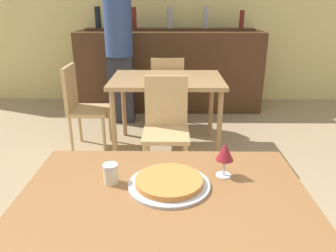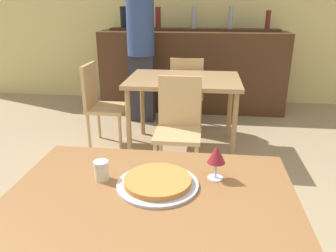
% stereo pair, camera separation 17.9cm
% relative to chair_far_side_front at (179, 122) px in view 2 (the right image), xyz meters
% --- Properties ---
extents(wall_back, '(8.00, 0.05, 2.80)m').
position_rel_chair_far_side_front_xyz_m(wall_back, '(0.02, 2.52, 0.89)').
color(wall_back, '#EAD684').
rests_on(wall_back, ground_plane).
extents(dining_table_near, '(1.19, 0.88, 0.76)m').
position_rel_chair_far_side_front_xyz_m(dining_table_near, '(0.02, -1.58, 0.17)').
color(dining_table_near, brown).
rests_on(dining_table_near, ground_plane).
extents(dining_table_far, '(1.13, 0.82, 0.77)m').
position_rel_chair_far_side_front_xyz_m(dining_table_far, '(-0.00, 0.58, 0.18)').
color(dining_table_far, '#A87F51').
rests_on(dining_table_far, ground_plane).
extents(bar_counter, '(2.60, 0.56, 1.12)m').
position_rel_chair_far_side_front_xyz_m(bar_counter, '(0.02, 2.02, 0.05)').
color(bar_counter, '#4C2D19').
rests_on(bar_counter, ground_plane).
extents(bar_back_shelf, '(2.39, 0.24, 0.33)m').
position_rel_chair_far_side_front_xyz_m(bar_back_shelf, '(-0.03, 2.16, 0.67)').
color(bar_back_shelf, '#4C2D19').
rests_on(bar_back_shelf, bar_counter).
extents(chair_far_side_front, '(0.40, 0.40, 0.90)m').
position_rel_chair_far_side_front_xyz_m(chair_far_side_front, '(0.00, 0.00, 0.00)').
color(chair_far_side_front, tan).
rests_on(chair_far_side_front, ground_plane).
extents(chair_far_side_back, '(0.40, 0.40, 0.90)m').
position_rel_chair_far_side_front_xyz_m(chair_far_side_back, '(-0.00, 1.15, 0.00)').
color(chair_far_side_back, tan).
rests_on(chair_far_side_back, ground_plane).
extents(chair_far_side_left, '(0.40, 0.40, 0.90)m').
position_rel_chair_far_side_front_xyz_m(chair_far_side_left, '(-0.90, 0.58, 0.00)').
color(chair_far_side_left, tan).
rests_on(chair_far_side_left, ground_plane).
extents(pizza_tray, '(0.35, 0.35, 0.04)m').
position_rel_chair_far_side_front_xyz_m(pizza_tray, '(0.04, -1.48, 0.27)').
color(pizza_tray, '#B7B7BC').
rests_on(pizza_tray, dining_table_near).
extents(cheese_shaker, '(0.07, 0.07, 0.09)m').
position_rel_chair_far_side_front_xyz_m(cheese_shaker, '(-0.21, -1.46, 0.30)').
color(cheese_shaker, beige).
rests_on(cheese_shaker, dining_table_near).
extents(person_standing, '(0.34, 0.34, 1.81)m').
position_rel_chair_far_side_front_xyz_m(person_standing, '(-0.61, 1.44, 0.48)').
color(person_standing, '#2D2D38').
rests_on(person_standing, ground_plane).
extents(wine_glass, '(0.08, 0.08, 0.16)m').
position_rel_chair_far_side_front_xyz_m(wine_glass, '(0.28, -1.39, 0.36)').
color(wine_glass, silver).
rests_on(wine_glass, dining_table_near).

